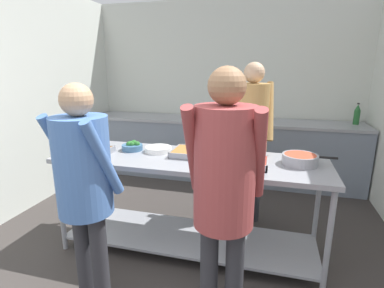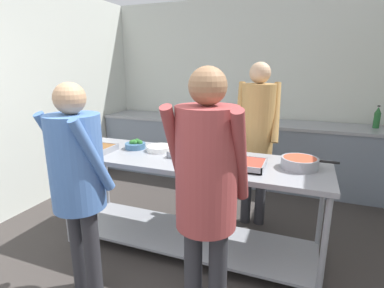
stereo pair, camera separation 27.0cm
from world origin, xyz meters
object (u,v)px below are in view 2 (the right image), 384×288
object	(u,v)px
broccoli_bowl	(135,145)
guest_serving_left	(206,182)
sauce_pan	(300,163)
plate_stack	(160,148)
serving_tray_vegetables	(193,153)
guest_serving_right	(77,172)
water_bottle	(377,118)
serving_tray_roast	(238,163)
serving_tray_greens	(93,148)
cook_behind_counter	(257,128)

from	to	relation	value
broccoli_bowl	guest_serving_left	world-z (taller)	guest_serving_left
broccoli_bowl	sauce_pan	xyz separation A→B (m)	(1.52, -0.04, 0.01)
sauce_pan	guest_serving_left	size ratio (longest dim) A/B	0.25
plate_stack	serving_tray_vegetables	world-z (taller)	serving_tray_vegetables
broccoli_bowl	serving_tray_vegetables	distance (m)	0.61
guest_serving_right	water_bottle	xyz separation A→B (m)	(2.28, 2.82, 0.07)
serving_tray_roast	sauce_pan	world-z (taller)	sauce_pan
serving_tray_greens	sauce_pan	size ratio (longest dim) A/B	0.97
serving_tray_greens	water_bottle	bearing A→B (deg)	38.13
serving_tray_vegetables	water_bottle	size ratio (longest dim) A/B	1.31
water_bottle	serving_tray_roast	bearing A→B (deg)	-122.30
guest_serving_left	cook_behind_counter	xyz separation A→B (m)	(0.04, 1.52, 0.03)
sauce_pan	guest_serving_right	bearing A→B (deg)	-148.79
sauce_pan	cook_behind_counter	bearing A→B (deg)	124.48
guest_serving_right	plate_stack	bearing A→B (deg)	79.51
guest_serving_right	water_bottle	bearing A→B (deg)	51.03
serving_tray_roast	cook_behind_counter	world-z (taller)	cook_behind_counter
serving_tray_greens	plate_stack	size ratio (longest dim) A/B	1.61
serving_tray_greens	broccoli_bowl	size ratio (longest dim) A/B	2.08
serving_tray_roast	broccoli_bowl	bearing A→B (deg)	170.88
broccoli_bowl	serving_tray_roast	world-z (taller)	broccoli_bowl
serving_tray_greens	plate_stack	bearing A→B (deg)	20.46
guest_serving_right	cook_behind_counter	xyz separation A→B (m)	(0.98, 1.51, 0.10)
serving_tray_greens	serving_tray_roast	world-z (taller)	same
broccoli_bowl	serving_tray_roast	distance (m)	1.06
cook_behind_counter	water_bottle	world-z (taller)	cook_behind_counter
serving_tray_greens	broccoli_bowl	bearing A→B (deg)	31.64
serving_tray_greens	water_bottle	size ratio (longest dim) A/B	1.42
serving_tray_vegetables	broccoli_bowl	bearing A→B (deg)	178.84
broccoli_bowl	cook_behind_counter	distance (m)	1.24
serving_tray_roast	sauce_pan	xyz separation A→B (m)	(0.47, 0.13, 0.02)
plate_stack	serving_tray_roast	bearing A→B (deg)	-13.00
serving_tray_roast	sauce_pan	size ratio (longest dim) A/B	1.01
broccoli_bowl	water_bottle	xyz separation A→B (m)	(2.37, 1.92, 0.11)
broccoli_bowl	guest_serving_right	bearing A→B (deg)	-84.26
serving_tray_roast	sauce_pan	distance (m)	0.48
plate_stack	serving_tray_vegetables	xyz separation A→B (m)	(0.35, -0.03, 0.00)
guest_serving_right	cook_behind_counter	bearing A→B (deg)	57.08
serving_tray_greens	water_bottle	xyz separation A→B (m)	(2.71, 2.13, 0.12)
serving_tray_vegetables	guest_serving_right	bearing A→B (deg)	-120.39
plate_stack	cook_behind_counter	size ratio (longest dim) A/B	0.15
cook_behind_counter	water_bottle	distance (m)	1.84
broccoli_bowl	sauce_pan	bearing A→B (deg)	-1.38
plate_stack	water_bottle	bearing A→B (deg)	42.06
broccoli_bowl	sauce_pan	world-z (taller)	broccoli_bowl
broccoli_bowl	cook_behind_counter	bearing A→B (deg)	29.79
serving_tray_greens	plate_stack	distance (m)	0.64
serving_tray_vegetables	guest_serving_right	xyz separation A→B (m)	(-0.52, -0.89, 0.05)
cook_behind_counter	serving_tray_roast	bearing A→B (deg)	-91.41
broccoli_bowl	plate_stack	world-z (taller)	broccoli_bowl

